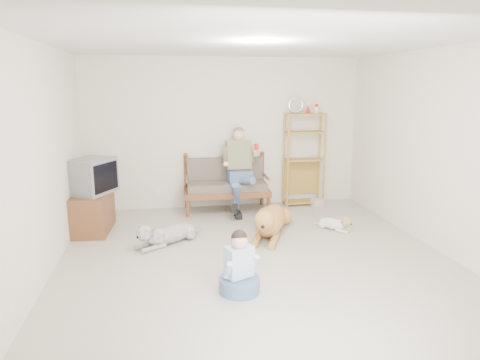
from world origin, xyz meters
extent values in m
plane|color=beige|center=(0.00, 0.00, 0.00)|extent=(5.50, 5.50, 0.00)
plane|color=silver|center=(0.00, 0.00, 2.70)|extent=(5.50, 5.50, 0.00)
plane|color=beige|center=(0.00, 2.75, 1.35)|extent=(5.00, 0.00, 5.00)
plane|color=beige|center=(0.00, -2.75, 1.35)|extent=(5.00, 0.00, 5.00)
plane|color=beige|center=(-2.50, 0.00, 1.35)|extent=(0.00, 5.50, 5.50)
plane|color=beige|center=(2.50, 0.00, 1.35)|extent=(0.00, 5.50, 5.50)
cube|color=brown|center=(-0.03, 2.37, 0.35)|extent=(1.53, 0.76, 0.10)
cube|color=brown|center=(-0.03, 2.37, 0.47)|extent=(1.40, 0.65, 0.13)
cube|color=brown|center=(-0.03, 2.61, 0.70)|extent=(1.38, 0.17, 0.45)
cylinder|color=brown|center=(-0.03, 2.67, 0.90)|extent=(1.40, 0.10, 0.05)
cylinder|color=brown|center=(-0.73, 2.07, 0.15)|extent=(0.07, 0.07, 0.30)
cylinder|color=brown|center=(-0.73, 2.67, 0.47)|extent=(0.07, 0.07, 0.95)
cylinder|color=brown|center=(0.67, 2.07, 0.15)|extent=(0.07, 0.07, 0.30)
cylinder|color=brown|center=(0.67, 2.67, 0.47)|extent=(0.07, 0.07, 0.95)
cube|color=#55719C|center=(0.19, 2.33, 0.64)|extent=(0.41, 0.39, 0.20)
cube|color=gray|center=(0.19, 2.43, 1.00)|extent=(0.43, 0.29, 0.54)
sphere|color=tan|center=(0.19, 2.40, 1.36)|extent=(0.21, 0.21, 0.21)
sphere|color=#5A5650|center=(0.19, 2.42, 1.40)|extent=(0.19, 0.19, 0.19)
cylinder|color=red|center=(0.47, 2.21, 1.17)|extent=(0.07, 0.07, 0.09)
cube|color=#BA8E3A|center=(1.45, 2.55, 1.69)|extent=(0.72, 0.29, 0.03)
torus|color=silver|center=(1.26, 2.55, 1.86)|extent=(0.30, 0.05, 0.30)
cone|color=red|center=(1.50, 2.55, 1.79)|extent=(0.09, 0.09, 0.15)
cylinder|color=#BA8E3A|center=(1.10, 2.41, 0.85)|extent=(0.04, 0.04, 1.71)
cylinder|color=#BA8E3A|center=(1.10, 2.69, 0.85)|extent=(0.04, 0.04, 1.71)
cylinder|color=#BA8E3A|center=(1.80, 2.41, 0.85)|extent=(0.04, 0.04, 1.71)
cylinder|color=#BA8E3A|center=(1.80, 2.69, 0.85)|extent=(0.04, 0.04, 1.71)
cube|color=silver|center=(1.68, 2.40, 0.06)|extent=(0.23, 0.19, 0.13)
cube|color=brown|center=(-2.22, 1.66, 0.30)|extent=(0.57, 0.94, 0.60)
cube|color=brown|center=(-2.46, 1.44, 0.30)|extent=(0.05, 0.40, 0.50)
cube|color=brown|center=(-2.46, 1.88, 0.30)|extent=(0.05, 0.40, 0.50)
cube|color=slate|center=(-2.20, 1.67, 0.87)|extent=(0.76, 0.81, 0.53)
cube|color=black|center=(-1.98, 1.55, 0.87)|extent=(0.29, 0.48, 0.43)
cube|color=white|center=(-1.25, 2.73, 0.30)|extent=(0.12, 0.02, 0.08)
ellipsoid|color=#BD8441|center=(0.48, 1.16, 0.18)|extent=(0.85, 1.24, 0.37)
sphere|color=#BD8441|center=(0.34, 0.84, 0.21)|extent=(0.37, 0.37, 0.37)
sphere|color=#BD8441|center=(0.22, 0.57, 0.37)|extent=(0.29, 0.29, 0.29)
ellipsoid|color=#BD8441|center=(0.17, 0.45, 0.34)|extent=(0.20, 0.24, 0.11)
cylinder|color=#BD8441|center=(0.71, 1.70, 0.07)|extent=(0.09, 0.47, 0.06)
ellipsoid|color=#BD8441|center=(0.14, 0.64, 0.37)|extent=(0.10, 0.11, 0.14)
ellipsoid|color=#BD8441|center=(0.33, 0.56, 0.37)|extent=(0.10, 0.11, 0.14)
ellipsoid|color=white|center=(-1.05, 0.95, 0.13)|extent=(0.85, 0.72, 0.25)
sphere|color=white|center=(-1.25, 0.81, 0.14)|extent=(0.25, 0.25, 0.25)
sphere|color=white|center=(-1.42, 0.69, 0.25)|extent=(0.22, 0.22, 0.22)
ellipsoid|color=white|center=(-1.50, 0.63, 0.23)|extent=(0.18, 0.17, 0.08)
cylinder|color=white|center=(-0.70, 1.19, 0.05)|extent=(0.22, 0.30, 0.04)
ellipsoid|color=white|center=(-1.45, 0.76, 0.25)|extent=(0.08, 0.08, 0.11)
ellipsoid|color=white|center=(-1.36, 0.64, 0.25)|extent=(0.08, 0.08, 0.11)
ellipsoid|color=silver|center=(1.44, 1.07, 0.09)|extent=(0.43, 0.47, 0.17)
sphere|color=silver|center=(1.52, 0.96, 0.10)|extent=(0.17, 0.17, 0.17)
sphere|color=#A88954|center=(1.59, 0.88, 0.17)|extent=(0.16, 0.16, 0.16)
ellipsoid|color=#A88954|center=(1.63, 0.82, 0.16)|extent=(0.12, 0.13, 0.06)
cylinder|color=silver|center=(1.30, 1.24, 0.03)|extent=(0.16, 0.12, 0.03)
cone|color=#A88954|center=(1.53, 0.86, 0.22)|extent=(0.05, 0.05, 0.06)
cone|color=#A88954|center=(1.62, 0.92, 0.22)|extent=(0.05, 0.05, 0.06)
torus|color=red|center=(1.57, 0.89, 0.16)|extent=(0.15, 0.15, 0.02)
cylinder|color=#55719C|center=(-0.37, -0.72, 0.08)|extent=(0.45, 0.45, 0.16)
cube|color=silver|center=(-0.37, -0.70, 0.34)|extent=(0.33, 0.28, 0.34)
sphere|color=tan|center=(-0.37, -0.72, 0.59)|extent=(0.18, 0.18, 0.18)
sphere|color=black|center=(-0.37, -0.71, 0.62)|extent=(0.17, 0.17, 0.17)
camera|label=1|loc=(-1.14, -4.94, 2.20)|focal=32.00mm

